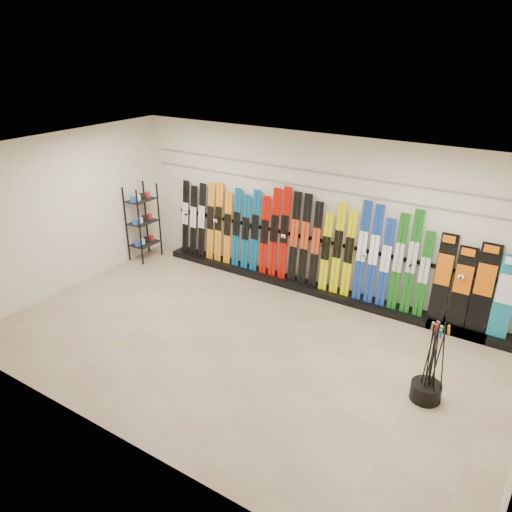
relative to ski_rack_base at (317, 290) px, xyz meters
The scene contains 12 objects.
floor 2.29m from the ski_rack_base, 95.64° to the right, with size 8.00×8.00×0.00m, color tan.
back_wall 1.47m from the ski_rack_base, 135.64° to the left, with size 8.00×8.00×0.00m, color beige.
left_wall 5.01m from the ski_rack_base, 151.65° to the right, with size 5.00×5.00×0.00m, color beige.
ceiling 3.73m from the ski_rack_base, 95.64° to the right, with size 8.00×8.00×0.00m, color silver.
ski_rack_base is the anchor object (origin of this frame).
skis 1.10m from the ski_rack_base, behind, with size 5.38×0.22×1.84m.
snowboards 2.81m from the ski_rack_base, ahead, with size 1.25×0.23×1.51m.
accessory_rack 4.09m from the ski_rack_base, behind, with size 0.40×0.60×1.67m, color black.
pole_bin 3.31m from the ski_rack_base, 37.58° to the right, with size 0.41×0.41×0.25m, color black.
ski_poles 3.39m from the ski_rack_base, 37.42° to the right, with size 0.32×0.31×1.18m.
slatwall_rail_0 1.96m from the ski_rack_base, 138.37° to the left, with size 7.60×0.02×0.03m, color gray.
slatwall_rail_1 2.26m from the ski_rack_base, 138.37° to the left, with size 7.60×0.02×0.03m, color gray.
Camera 1 is at (3.86, -5.58, 4.52)m, focal length 35.00 mm.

